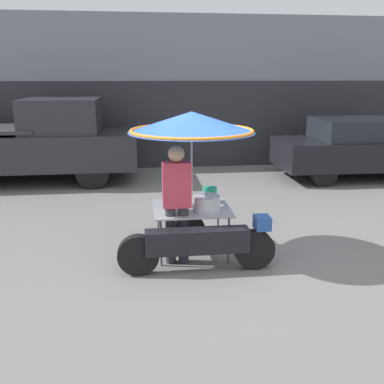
{
  "coord_description": "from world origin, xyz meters",
  "views": [
    {
      "loc": [
        -0.89,
        -5.19,
        2.55
      ],
      "look_at": [
        -0.19,
        0.63,
        0.95
      ],
      "focal_mm": 40.0,
      "sensor_mm": 36.0,
      "label": 1
    }
  ],
  "objects_px": {
    "vendor_person": "(177,199)",
    "pickup_truck": "(35,143)",
    "parked_car": "(363,148)",
    "vendor_motorcycle_cart": "(193,149)"
  },
  "relations": [
    {
      "from": "vendor_person",
      "to": "pickup_truck",
      "type": "distance_m",
      "value": 5.92
    },
    {
      "from": "vendor_person",
      "to": "pickup_truck",
      "type": "bearing_deg",
      "value": 120.47
    },
    {
      "from": "parked_car",
      "to": "pickup_truck",
      "type": "xyz_separation_m",
      "value": [
        -8.15,
        0.52,
        0.19
      ]
    },
    {
      "from": "vendor_motorcycle_cart",
      "to": "parked_car",
      "type": "distance_m",
      "value": 6.61
    },
    {
      "from": "vendor_person",
      "to": "parked_car",
      "type": "relative_size",
      "value": 0.37
    },
    {
      "from": "vendor_motorcycle_cart",
      "to": "vendor_person",
      "type": "bearing_deg",
      "value": -138.35
    },
    {
      "from": "pickup_truck",
      "to": "parked_car",
      "type": "bearing_deg",
      "value": -3.62
    },
    {
      "from": "parked_car",
      "to": "pickup_truck",
      "type": "bearing_deg",
      "value": 176.38
    },
    {
      "from": "pickup_truck",
      "to": "vendor_motorcycle_cart",
      "type": "bearing_deg",
      "value": -56.31
    },
    {
      "from": "pickup_truck",
      "to": "vendor_person",
      "type": "bearing_deg",
      "value": -59.53
    }
  ]
}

